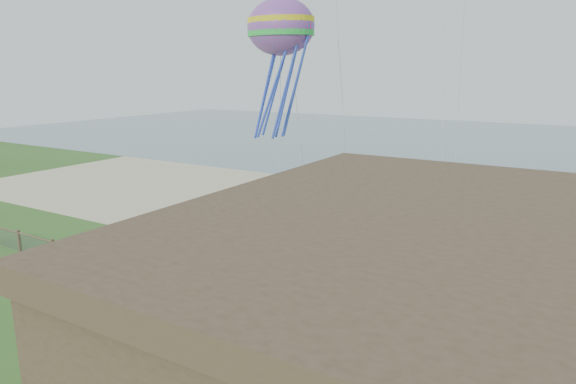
# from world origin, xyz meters

# --- Properties ---
(sand_beach) EXTENTS (72.00, 20.00, 0.02)m
(sand_beach) POSITION_xyz_m (0.00, 22.00, 0.00)
(sand_beach) COLOR #C6B78F
(sand_beach) RESTS_ON ground
(ocean) EXTENTS (160.00, 68.00, 0.02)m
(ocean) POSITION_xyz_m (0.00, 66.00, 0.00)
(ocean) COLOR slate
(ocean) RESTS_ON ground
(chainlink_fence) EXTENTS (36.20, 0.20, 1.25)m
(chainlink_fence) POSITION_xyz_m (0.00, 6.00, 0.55)
(chainlink_fence) COLOR #4B382A
(chainlink_fence) RESTS_ON ground
(octopus_kite) EXTENTS (3.72, 2.73, 7.38)m
(octopus_kite) POSITION_xyz_m (-2.42, 13.11, 9.97)
(octopus_kite) COLOR #EC254F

